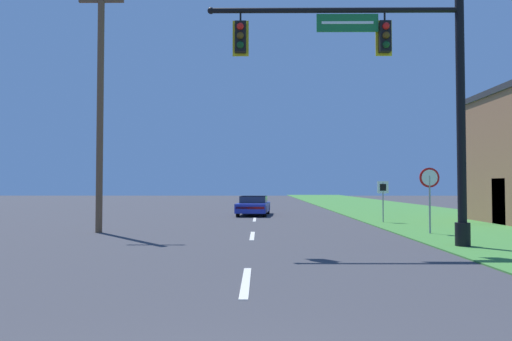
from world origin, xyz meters
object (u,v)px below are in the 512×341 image
Objects in this scene: stop_sign at (430,185)px; utility_pole_near at (100,101)px; car_ahead at (254,206)px; route_sign_post at (383,192)px; signal_mast at (401,87)px.

utility_pole_near is at bearing 177.44° from stop_sign.
car_ahead is 8.83m from route_sign_post.
stop_sign reaches higher than route_sign_post.
route_sign_post is at bearing 78.45° from signal_mast.
utility_pole_near reaches higher than route_sign_post.
car_ahead is at bearing 107.66° from signal_mast.
utility_pole_near is at bearing -119.53° from car_ahead.
stop_sign is 1.23× the size of route_sign_post.
car_ahead is 13.16m from stop_sign.
car_ahead is (-4.70, 14.76, -4.25)m from signal_mast.
car_ahead is 13.01m from utility_pole_near.
route_sign_post is at bearing -42.08° from car_ahead.
utility_pole_near is (-10.69, 4.18, 0.40)m from signal_mast.
stop_sign is at bearing -2.56° from utility_pole_near.
stop_sign is at bearing -58.37° from car_ahead.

